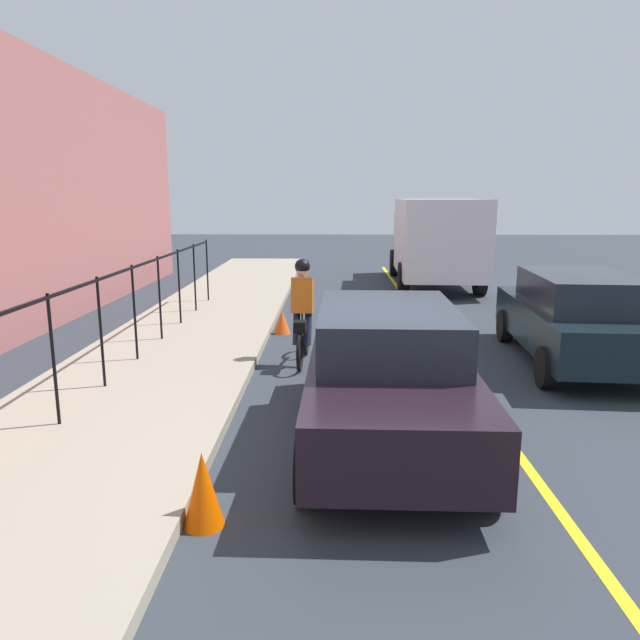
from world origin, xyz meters
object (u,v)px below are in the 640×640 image
at_px(patrol_sedan, 577,317).
at_px(traffic_cone_far, 203,489).
at_px(box_truck_background, 435,238).
at_px(traffic_cone_near, 282,322).
at_px(cyclist_lead, 302,312).
at_px(parked_sedan_rear, 387,372).

relative_size(patrol_sedan, traffic_cone_far, 6.57).
bearing_deg(traffic_cone_far, box_truck_background, -16.93).
xyz_separation_m(box_truck_background, traffic_cone_near, (-7.03, 4.36, -1.29)).
distance_m(patrol_sedan, traffic_cone_near, 5.72).
bearing_deg(box_truck_background, traffic_cone_far, 165.40).
distance_m(box_truck_background, traffic_cone_far, 15.24).
bearing_deg(cyclist_lead, patrol_sedan, -85.27).
bearing_deg(cyclist_lead, parked_sedan_rear, -157.00).
height_order(traffic_cone_near, traffic_cone_far, traffic_cone_far).
relative_size(parked_sedan_rear, box_truck_background, 0.65).
distance_m(cyclist_lead, parked_sedan_rear, 3.41).
xyz_separation_m(patrol_sedan, box_truck_background, (9.22, 0.89, 0.73)).
height_order(cyclist_lead, box_truck_background, box_truck_background).
bearing_deg(box_truck_background, parked_sedan_rear, 170.41).
relative_size(patrol_sedan, traffic_cone_near, 8.84).
distance_m(parked_sedan_rear, traffic_cone_near, 5.81).
xyz_separation_m(parked_sedan_rear, traffic_cone_far, (-1.98, 1.77, -0.48)).
relative_size(traffic_cone_near, traffic_cone_far, 0.74).
xyz_separation_m(patrol_sedan, traffic_cone_far, (-5.31, 5.31, -0.48)).
distance_m(traffic_cone_near, traffic_cone_far, 7.50).
height_order(cyclist_lead, patrol_sedan, cyclist_lead).
distance_m(cyclist_lead, box_truck_background, 10.12).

